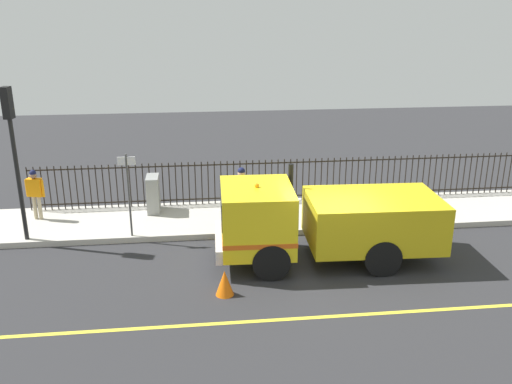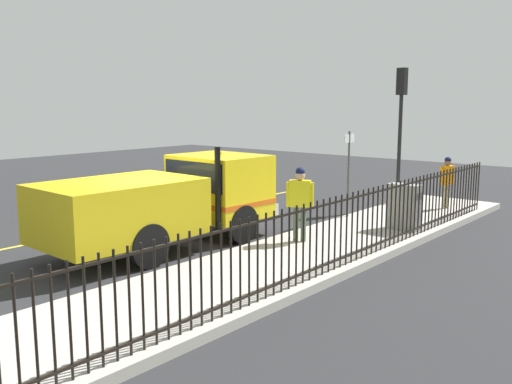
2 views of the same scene
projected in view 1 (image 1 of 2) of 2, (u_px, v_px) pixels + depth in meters
ground_plane at (332, 264)px, 14.48m from camera, size 46.20×46.20×0.00m
sidewalk_slab at (306, 215)px, 17.66m from camera, size 2.88×21.00×0.18m
lane_marking at (360, 315)px, 12.05m from camera, size 0.12×18.90×0.01m
work_truck at (315, 218)px, 14.33m from camera, size 2.45×6.01×2.43m
worker_standing at (242, 189)px, 16.44m from camera, size 0.57×0.45×1.78m
pedestrian_distant at (35, 189)px, 16.77m from camera, size 0.31×0.59×1.61m
iron_fence at (300, 179)px, 18.54m from camera, size 0.04×17.89×1.48m
traffic_light_near at (12, 134)px, 14.61m from camera, size 0.32×0.25×4.35m
utility_cabinet at (153, 194)px, 17.55m from camera, size 0.82×0.39×1.19m
traffic_cone at (225, 283)px, 12.81m from camera, size 0.44×0.44×0.62m
street_sign at (128, 186)px, 15.34m from camera, size 0.06×0.50×2.46m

